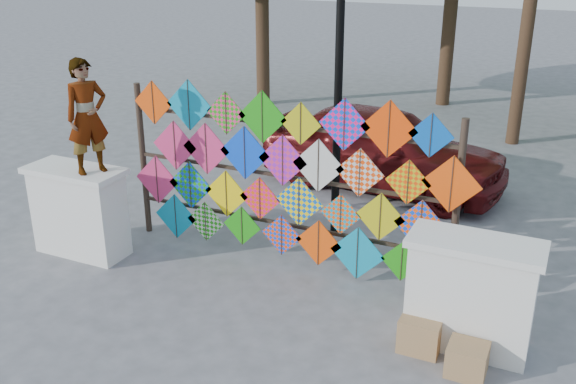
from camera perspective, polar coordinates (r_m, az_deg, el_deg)
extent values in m
plane|color=gray|center=(8.44, -2.76, -8.28)|extent=(80.00, 80.00, 0.00)
cube|color=white|center=(9.48, -18.03, -1.85)|extent=(1.30, 0.55, 1.20)
cube|color=white|center=(9.26, -18.48, 1.79)|extent=(1.40, 0.65, 0.08)
cube|color=white|center=(7.25, 15.89, -9.03)|extent=(1.30, 0.55, 1.20)
cube|color=white|center=(6.96, 16.42, -4.47)|extent=(1.40, 0.65, 0.08)
cylinder|color=#31241B|center=(9.75, -12.74, 2.79)|extent=(0.09, 0.09, 2.30)
cylinder|color=#31241B|center=(7.96, 14.72, -1.68)|extent=(0.09, 0.09, 2.30)
cube|color=#31241B|center=(8.83, -0.41, -2.84)|extent=(4.60, 0.04, 0.04)
cube|color=#31241B|center=(8.56, -0.43, 1.43)|extent=(4.60, 0.04, 0.04)
cube|color=#31241B|center=(8.35, -0.44, 5.95)|extent=(4.60, 0.04, 0.04)
cube|color=#FF4C0B|center=(9.28, -11.89, 7.78)|extent=(0.63, 0.01, 0.63)
cube|color=#31241B|center=(9.27, -11.94, 7.76)|extent=(0.01, 0.01, 0.62)
cube|color=#0B8BB2|center=(8.94, -8.80, 7.65)|extent=(0.72, 0.01, 0.72)
cube|color=#31241B|center=(8.93, -8.84, 7.63)|extent=(0.01, 0.01, 0.70)
cube|color=#DF306C|center=(8.64, -5.53, 7.00)|extent=(0.60, 0.01, 0.60)
cube|color=#31241B|center=(8.63, -5.57, 6.98)|extent=(0.01, 0.01, 0.58)
cube|color=#1C9412|center=(8.39, -2.29, 6.67)|extent=(0.71, 0.01, 0.71)
cube|color=#31241B|center=(8.38, -2.33, 6.65)|extent=(0.01, 0.01, 0.69)
cube|color=gold|center=(8.17, 1.14, 6.09)|extent=(0.56, 0.01, 0.56)
cube|color=#31241B|center=(8.16, 1.10, 6.07)|extent=(0.01, 0.01, 0.55)
cube|color=#F81770|center=(7.94, 5.03, 5.99)|extent=(0.67, 0.01, 0.67)
cube|color=#31241B|center=(7.93, 5.00, 5.97)|extent=(0.01, 0.01, 0.66)
cube|color=#FF4008|center=(7.77, 8.96, 5.55)|extent=(0.72, 0.01, 0.72)
cube|color=#31241B|center=(7.76, 8.93, 5.52)|extent=(0.01, 0.01, 0.71)
cube|color=#0852BC|center=(7.66, 12.60, 4.93)|extent=(0.54, 0.01, 0.54)
cube|color=#31241B|center=(7.65, 12.58, 4.91)|extent=(0.01, 0.01, 0.53)
cube|color=#DF306C|center=(9.20, -10.02, 4.09)|extent=(0.72, 0.01, 0.72)
cube|color=#31241B|center=(9.19, -10.06, 4.07)|extent=(0.01, 0.01, 0.71)
cube|color=#DF306C|center=(8.91, -7.28, 3.83)|extent=(0.74, 0.01, 0.74)
cube|color=#31241B|center=(8.90, -7.32, 3.81)|extent=(0.01, 0.01, 0.73)
cube|color=blue|center=(8.61, -3.87, 3.48)|extent=(0.75, 0.01, 0.75)
cube|color=#31241B|center=(8.60, -3.90, 3.46)|extent=(0.01, 0.01, 0.74)
cube|color=#DF306C|center=(8.38, -0.47, 2.81)|extent=(0.70, 0.01, 0.70)
cube|color=#31241B|center=(8.37, -0.51, 2.79)|extent=(0.01, 0.01, 0.69)
cube|color=silver|center=(8.18, 2.72, 2.36)|extent=(0.71, 0.01, 0.71)
cube|color=#31241B|center=(8.17, 2.68, 2.33)|extent=(0.01, 0.01, 0.70)
cube|color=silver|center=(8.01, 6.39, 1.71)|extent=(0.64, 0.01, 0.64)
cube|color=#31241B|center=(8.00, 6.36, 1.68)|extent=(0.01, 0.01, 0.63)
cube|color=gold|center=(7.86, 10.63, 0.85)|extent=(0.57, 0.01, 0.57)
cube|color=#31241B|center=(7.85, 10.60, 0.83)|extent=(0.01, 0.01, 0.56)
cube|color=#FF4C0B|center=(7.74, 14.34, 0.66)|extent=(0.72, 0.01, 0.72)
cube|color=#31241B|center=(7.73, 14.32, 0.63)|extent=(0.01, 0.01, 0.70)
cube|color=#DF306C|center=(9.52, -11.55, 1.08)|extent=(0.74, 0.01, 0.74)
cube|color=#31241B|center=(9.51, -11.59, 1.06)|extent=(0.01, 0.01, 0.72)
cube|color=#1C9412|center=(9.21, -8.67, 0.60)|extent=(0.71, 0.01, 0.71)
cube|color=#31241B|center=(9.20, -8.71, 0.58)|extent=(0.01, 0.01, 0.70)
cube|color=yellow|center=(8.92, -5.49, -0.15)|extent=(0.68, 0.01, 0.68)
cube|color=#31241B|center=(8.91, -5.53, -0.17)|extent=(0.01, 0.01, 0.67)
cube|color=#F81770|center=(8.68, -2.51, -0.58)|extent=(0.61, 0.01, 0.61)
cube|color=#31241B|center=(8.67, -2.55, -0.60)|extent=(0.01, 0.01, 0.60)
cube|color=#0852BC|center=(8.42, 0.99, -0.87)|extent=(0.69, 0.01, 0.69)
cube|color=#31241B|center=(8.41, 0.96, -0.90)|extent=(0.01, 0.01, 0.68)
cube|color=#0B8BB2|center=(8.25, 4.70, -1.97)|extent=(0.56, 0.01, 0.56)
cube|color=#31241B|center=(8.24, 4.67, -2.00)|extent=(0.01, 0.01, 0.55)
cube|color=gold|center=(8.08, 8.20, -2.21)|extent=(0.64, 0.01, 0.64)
cube|color=#31241B|center=(8.07, 8.18, -2.24)|extent=(0.01, 0.01, 0.63)
cube|color=#FF4C0B|center=(7.97, 11.71, -2.93)|extent=(0.67, 0.01, 0.67)
cube|color=#31241B|center=(7.96, 11.69, -2.96)|extent=(0.01, 0.01, 0.66)
cube|color=#0B8BB2|center=(9.51, -9.94, -2.14)|extent=(0.70, 0.01, 0.70)
cube|color=#31241B|center=(9.50, -9.98, -2.16)|extent=(0.01, 0.01, 0.68)
cube|color=silver|center=(9.23, -7.31, -2.60)|extent=(0.61, 0.01, 0.61)
cube|color=#31241B|center=(9.22, -7.35, -2.63)|extent=(0.01, 0.01, 0.60)
cube|color=#1C9412|center=(8.94, -4.11, -3.01)|extent=(0.58, 0.01, 0.58)
cube|color=#31241B|center=(8.93, -4.14, -3.04)|extent=(0.01, 0.01, 0.57)
cube|color=#FF4008|center=(8.69, -0.57, -3.83)|extent=(0.60, 0.01, 0.60)
cube|color=#31241B|center=(8.68, -0.60, -3.86)|extent=(0.01, 0.01, 0.59)
cube|color=#FF4C0B|center=(8.50, 2.73, -4.55)|extent=(0.66, 0.01, 0.66)
cube|color=#31241B|center=(8.49, 2.69, -4.58)|extent=(0.01, 0.01, 0.64)
cube|color=#0B8BB2|center=(8.35, 6.19, -5.45)|extent=(0.74, 0.01, 0.74)
cube|color=#31241B|center=(8.34, 6.16, -5.48)|extent=(0.01, 0.01, 0.73)
cube|color=#1C9412|center=(8.20, 10.07, -6.10)|extent=(0.54, 0.01, 0.54)
cube|color=#31241B|center=(8.19, 10.05, -6.14)|extent=(0.01, 0.01, 0.53)
cube|color=#F81770|center=(8.07, 13.92, -6.45)|extent=(0.65, 0.01, 0.65)
cube|color=#31241B|center=(8.06, 13.90, -6.49)|extent=(0.01, 0.01, 0.64)
cylinder|color=#4B3320|center=(17.54, -2.29, 14.01)|extent=(0.36, 0.36, 3.85)
cylinder|color=#4B3320|center=(17.93, 14.12, 14.02)|extent=(0.36, 0.36, 4.12)
cylinder|color=#4B3320|center=(14.59, 20.60, 14.50)|extent=(0.28, 0.28, 5.50)
imported|color=#99999E|center=(8.81, -17.43, 6.41)|extent=(0.58, 0.66, 1.52)
imported|color=#580F10|center=(11.57, 8.39, 3.93)|extent=(4.54, 2.19, 1.50)
cylinder|color=black|center=(9.27, 4.47, 8.41)|extent=(0.12, 0.12, 4.20)
cube|color=#AA7552|center=(7.29, 11.72, -12.20)|extent=(0.44, 0.39, 0.39)
cube|color=#AA7552|center=(7.05, 15.63, -14.15)|extent=(0.40, 0.37, 0.34)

